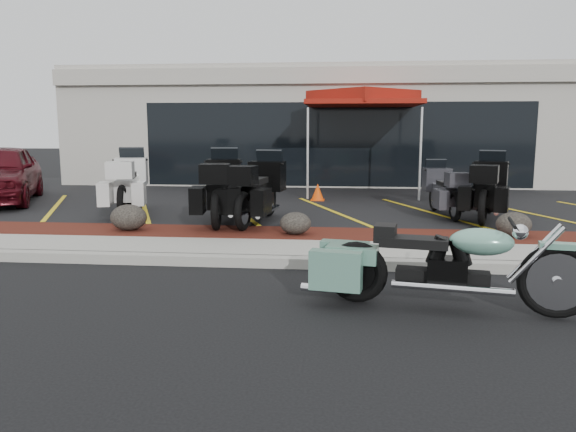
# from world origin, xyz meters

# --- Properties ---
(ground) EXTENTS (90.00, 90.00, 0.00)m
(ground) POSITION_xyz_m (0.00, 0.00, 0.00)
(ground) COLOR black
(ground) RESTS_ON ground
(curb) EXTENTS (24.00, 0.25, 0.15)m
(curb) POSITION_xyz_m (0.00, 0.90, 0.07)
(curb) COLOR gray
(curb) RESTS_ON ground
(sidewalk) EXTENTS (24.00, 1.20, 0.15)m
(sidewalk) POSITION_xyz_m (0.00, 1.60, 0.07)
(sidewalk) COLOR gray
(sidewalk) RESTS_ON ground
(mulch_bed) EXTENTS (24.00, 1.20, 0.16)m
(mulch_bed) POSITION_xyz_m (0.00, 2.80, 0.08)
(mulch_bed) COLOR #3C170D
(mulch_bed) RESTS_ON ground
(upper_lot) EXTENTS (26.00, 9.60, 0.15)m
(upper_lot) POSITION_xyz_m (0.00, 8.20, 0.07)
(upper_lot) COLOR black
(upper_lot) RESTS_ON ground
(dealership_building) EXTENTS (18.00, 8.16, 4.00)m
(dealership_building) POSITION_xyz_m (0.00, 14.47, 2.01)
(dealership_building) COLOR #ABA69A
(dealership_building) RESTS_ON ground
(boulder_left) EXTENTS (0.67, 0.56, 0.48)m
(boulder_left) POSITION_xyz_m (-3.65, 2.73, 0.40)
(boulder_left) COLOR black
(boulder_left) RESTS_ON mulch_bed
(boulder_mid) EXTENTS (0.56, 0.46, 0.39)m
(boulder_mid) POSITION_xyz_m (-0.56, 2.64, 0.36)
(boulder_mid) COLOR black
(boulder_mid) RESTS_ON mulch_bed
(boulder_right) EXTENTS (0.60, 0.50, 0.43)m
(boulder_right) POSITION_xyz_m (3.23, 2.81, 0.37)
(boulder_right) COLOR black
(boulder_right) RESTS_ON mulch_bed
(hero_cruiser) EXTENTS (3.13, 1.31, 1.07)m
(hero_cruiser) POSITION_xyz_m (2.56, -1.07, 0.54)
(hero_cruiser) COLOR #659D87
(hero_cruiser) RESTS_ON ground
(touring_white) EXTENTS (1.51, 2.61, 1.43)m
(touring_white) POSITION_xyz_m (-4.64, 5.56, 0.86)
(touring_white) COLOR white
(touring_white) RESTS_ON upper_lot
(touring_black_front) EXTENTS (1.26, 2.61, 1.46)m
(touring_black_front) POSITION_xyz_m (-2.27, 4.73, 0.88)
(touring_black_front) COLOR black
(touring_black_front) RESTS_ON upper_lot
(touring_black_mid) EXTENTS (1.27, 2.55, 1.42)m
(touring_black_mid) POSITION_xyz_m (-1.29, 4.67, 0.86)
(touring_black_mid) COLOR black
(touring_black_mid) RESTS_ON upper_lot
(touring_grey) EXTENTS (1.02, 2.11, 1.18)m
(touring_grey) POSITION_xyz_m (2.34, 5.81, 0.74)
(touring_grey) COLOR #333238
(touring_grey) RESTS_ON upper_lot
(touring_black_rear) EXTENTS (1.62, 2.57, 1.40)m
(touring_black_rear) POSITION_xyz_m (3.49, 5.53, 0.85)
(touring_black_rear) COLOR black
(touring_black_rear) RESTS_ON upper_lot
(traffic_cone) EXTENTS (0.42, 0.42, 0.44)m
(traffic_cone) POSITION_xyz_m (-0.39, 7.43, 0.37)
(traffic_cone) COLOR #E94607
(traffic_cone) RESTS_ON upper_lot
(popup_canopy) EXTENTS (3.24, 3.24, 2.91)m
(popup_canopy) POSITION_xyz_m (0.78, 9.15, 2.79)
(popup_canopy) COLOR silver
(popup_canopy) RESTS_ON upper_lot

